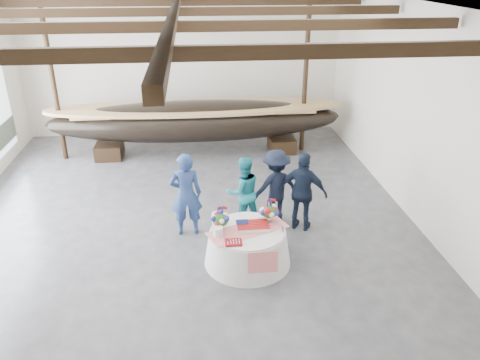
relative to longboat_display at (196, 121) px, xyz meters
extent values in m
cube|color=#3D3D42|center=(-0.33, -4.01, -1.02)|extent=(10.00, 12.00, 0.01)
cube|color=silver|center=(-0.33, 1.99, 1.23)|extent=(10.00, 0.02, 4.50)
cube|color=silver|center=(-0.33, -10.01, 1.23)|extent=(10.00, 0.02, 4.50)
cube|color=silver|center=(4.67, -4.01, 1.23)|extent=(0.02, 12.00, 4.50)
cube|color=white|center=(-0.33, -4.01, 3.48)|extent=(10.00, 12.00, 0.01)
cube|color=black|center=(-0.33, -7.51, 3.23)|extent=(9.80, 0.12, 0.18)
cube|color=black|center=(-0.33, -5.01, 3.23)|extent=(9.80, 0.12, 0.18)
cube|color=black|center=(-0.33, -2.51, 3.23)|extent=(9.80, 0.12, 0.18)
cube|color=black|center=(-0.33, -0.01, 3.23)|extent=(9.80, 0.12, 0.18)
cube|color=black|center=(-0.33, -4.01, 3.36)|extent=(0.15, 11.76, 0.15)
cylinder|color=black|center=(-3.83, 0.00, 1.23)|extent=(0.14, 0.14, 4.50)
cylinder|color=black|center=(3.17, 0.00, 1.23)|extent=(0.14, 0.14, 4.50)
cube|color=black|center=(-2.56, 0.00, -0.81)|extent=(0.75, 0.96, 0.43)
cube|color=black|center=(2.56, 0.00, -0.81)|extent=(0.75, 0.96, 0.43)
ellipsoid|color=black|center=(0.00, 0.00, -0.01)|extent=(8.53, 1.71, 1.17)
cube|color=#9E7A4C|center=(0.00, 0.00, 0.31)|extent=(6.82, 1.12, 0.06)
cone|color=silver|center=(0.85, -5.70, -0.68)|extent=(1.64, 1.64, 0.68)
cylinder|color=silver|center=(0.85, -5.70, -0.33)|extent=(1.39, 1.39, 0.04)
cube|color=red|center=(0.85, -5.70, -0.31)|extent=(1.61, 1.09, 0.01)
cube|color=white|center=(0.95, -5.65, -0.28)|extent=(0.60, 0.40, 0.07)
cylinder|color=white|center=(0.29, -5.85, -0.23)|extent=(0.18, 0.18, 0.18)
cylinder|color=white|center=(0.29, -5.38, -0.21)|extent=(0.18, 0.18, 0.21)
cube|color=maroon|center=(0.55, -6.12, -0.30)|extent=(0.30, 0.24, 0.03)
cone|color=silver|center=(1.46, -5.82, -0.25)|extent=(0.09, 0.09, 0.12)
imported|color=navy|center=(-0.29, -4.51, -0.12)|extent=(0.69, 0.48, 1.80)
imported|color=teal|center=(0.92, -4.27, -0.24)|extent=(0.87, 0.75, 1.57)
imported|color=black|center=(1.63, -4.18, -0.19)|extent=(1.19, 0.87, 1.66)
imported|color=black|center=(2.14, -4.58, -0.15)|extent=(1.09, 0.85, 1.73)
camera|label=1|loc=(-0.05, -13.10, 4.20)|focal=35.00mm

